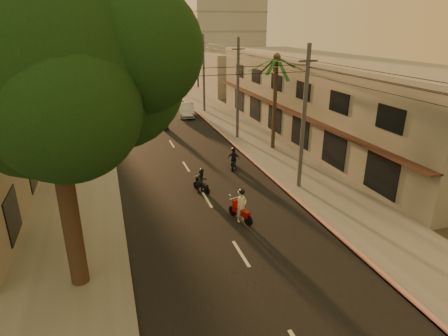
{
  "coord_description": "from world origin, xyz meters",
  "views": [
    {
      "loc": [
        -5.23,
        -11.87,
        9.95
      ],
      "look_at": [
        1.15,
        8.21,
        1.88
      ],
      "focal_mm": 30.0,
      "sensor_mm": 36.0,
      "label": 1
    }
  ],
  "objects": [
    {
      "name": "ground",
      "position": [
        0.0,
        0.0,
        0.0
      ],
      "size": [
        160.0,
        160.0,
        0.0
      ],
      "primitive_type": "plane",
      "color": "#383023",
      "rests_on": "ground"
    },
    {
      "name": "road",
      "position": [
        0.0,
        20.0,
        0.01
      ],
      "size": [
        10.0,
        140.0,
        0.02
      ],
      "primitive_type": "cube",
      "color": "black",
      "rests_on": "ground"
    },
    {
      "name": "sidewalk_right",
      "position": [
        7.5,
        20.0,
        0.06
      ],
      "size": [
        5.0,
        140.0,
        0.12
      ],
      "primitive_type": "cube",
      "color": "slate",
      "rests_on": "ground"
    },
    {
      "name": "sidewalk_left",
      "position": [
        -7.5,
        20.0,
        0.06
      ],
      "size": [
        5.0,
        140.0,
        0.12
      ],
      "primitive_type": "cube",
      "color": "slate",
      "rests_on": "ground"
    },
    {
      "name": "curb_stripe",
      "position": [
        5.1,
        15.0,
        0.1
      ],
      "size": [
        0.2,
        60.0,
        0.2
      ],
      "primitive_type": "cube",
      "color": "red",
      "rests_on": "ground"
    },
    {
      "name": "shophouse_row",
      "position": [
        13.95,
        18.0,
        3.65
      ],
      "size": [
        8.8,
        34.2,
        7.3
      ],
      "color": "gray",
      "rests_on": "ground"
    },
    {
      "name": "distant_tower",
      "position": [
        16.0,
        56.0,
        14.0
      ],
      "size": [
        12.1,
        12.1,
        28.0
      ],
      "color": "#B7B5B2",
      "rests_on": "ground"
    },
    {
      "name": "broadleaf_tree",
      "position": [
        -6.61,
        2.14,
        8.48
      ],
      "size": [
        9.6,
        8.7,
        12.1
      ],
      "color": "black",
      "rests_on": "ground"
    },
    {
      "name": "palm_tree",
      "position": [
        8.0,
        16.0,
        7.15
      ],
      "size": [
        5.0,
        5.0,
        8.2
      ],
      "color": "black",
      "rests_on": "ground"
    },
    {
      "name": "utility_poles",
      "position": [
        6.2,
        20.0,
        6.54
      ],
      "size": [
        1.2,
        48.26,
        9.0
      ],
      "color": "#38383A",
      "rests_on": "ground"
    },
    {
      "name": "filler_right",
      "position": [
        14.0,
        45.0,
        3.0
      ],
      "size": [
        8.0,
        14.0,
        6.0
      ],
      "primitive_type": "cube",
      "color": "gray",
      "rests_on": "ground"
    },
    {
      "name": "filler_left_near",
      "position": [
        -14.0,
        34.0,
        2.2
      ],
      "size": [
        8.0,
        14.0,
        4.4
      ],
      "primitive_type": "cube",
      "color": "gray",
      "rests_on": "ground"
    },
    {
      "name": "filler_left_far",
      "position": [
        -14.0,
        52.0,
        3.5
      ],
      "size": [
        8.0,
        14.0,
        7.0
      ],
      "primitive_type": "cube",
      "color": "gray",
      "rests_on": "ground"
    },
    {
      "name": "scooter_red",
      "position": [
        1.08,
        4.94,
        0.85
      ],
      "size": [
        1.02,
        1.86,
        1.9
      ],
      "rotation": [
        0.0,
        0.0,
        0.33
      ],
      "color": "black",
      "rests_on": "ground"
    },
    {
      "name": "scooter_mid_a",
      "position": [
        0.02,
        9.24,
        0.73
      ],
      "size": [
        1.14,
        1.52,
        1.59
      ],
      "rotation": [
        0.0,
        0.0,
        0.4
      ],
      "color": "black",
      "rests_on": "ground"
    },
    {
      "name": "scooter_mid_b",
      "position": [
        3.23,
        12.48,
        0.76
      ],
      "size": [
        1.22,
        1.58,
        1.66
      ],
      "rotation": [
        0.0,
        0.0,
        -0.44
      ],
      "color": "black",
      "rests_on": "ground"
    },
    {
      "name": "scooter_far_a",
      "position": [
        0.29,
        24.71,
        0.72
      ],
      "size": [
        0.99,
        1.56,
        1.57
      ],
      "rotation": [
        0.0,
        0.0,
        -0.3
      ],
      "color": "black",
      "rests_on": "ground"
    },
    {
      "name": "parked_car",
      "position": [
        3.61,
        30.26,
        0.76
      ],
      "size": [
        3.11,
        5.11,
        1.51
      ],
      "primitive_type": "imported",
      "rotation": [
        0.0,
        0.0,
        -0.17
      ],
      "color": "#A3A5AB",
      "rests_on": "ground"
    }
  ]
}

